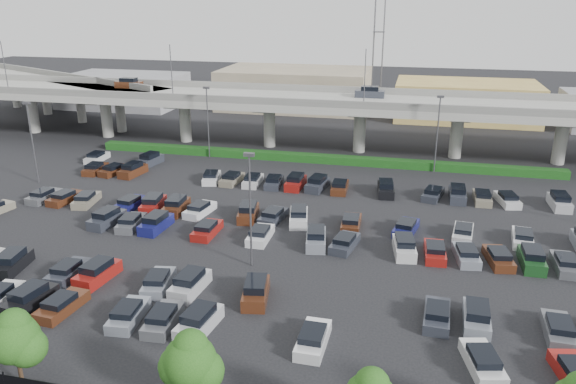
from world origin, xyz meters
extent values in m
plane|color=black|center=(0.00, 0.00, 0.00)|extent=(280.00, 280.00, 0.00)
cube|color=gray|center=(0.00, 32.00, 7.25)|extent=(150.00, 13.00, 1.10)
cube|color=slate|center=(0.00, 25.75, 8.30)|extent=(150.00, 0.50, 1.00)
cube|color=slate|center=(0.00, 38.25, 8.30)|extent=(150.00, 0.50, 1.00)
cylinder|color=gray|center=(-51.00, 32.00, 3.35)|extent=(1.80, 1.80, 6.70)
cube|color=slate|center=(-51.00, 32.00, 6.50)|extent=(2.60, 9.75, 0.50)
cylinder|color=gray|center=(-37.00, 32.00, 3.35)|extent=(1.80, 1.80, 6.70)
cube|color=slate|center=(-37.00, 32.00, 6.50)|extent=(2.60, 9.75, 0.50)
cylinder|color=gray|center=(-23.00, 32.00, 3.35)|extent=(1.80, 1.80, 6.70)
cube|color=slate|center=(-23.00, 32.00, 6.50)|extent=(2.60, 9.75, 0.50)
cylinder|color=gray|center=(-9.00, 32.00, 3.35)|extent=(1.80, 1.80, 6.70)
cube|color=slate|center=(-9.00, 32.00, 6.50)|extent=(2.60, 9.75, 0.50)
cylinder|color=gray|center=(5.00, 32.00, 3.35)|extent=(1.80, 1.80, 6.70)
cube|color=slate|center=(5.00, 32.00, 6.50)|extent=(2.60, 9.75, 0.50)
cylinder|color=gray|center=(19.00, 32.00, 3.35)|extent=(1.80, 1.80, 6.70)
cube|color=slate|center=(19.00, 32.00, 6.50)|extent=(2.60, 9.75, 0.50)
cylinder|color=gray|center=(33.00, 32.00, 3.35)|extent=(1.80, 1.80, 6.70)
cube|color=slate|center=(33.00, 32.00, 6.50)|extent=(2.60, 9.75, 0.50)
cube|color=#4E2614|center=(-34.00, 35.00, 8.32)|extent=(4.40, 1.82, 1.05)
cube|color=black|center=(-34.00, 35.00, 9.14)|extent=(2.60, 1.60, 0.65)
cube|color=#2F323C|center=(6.00, 35.00, 8.32)|extent=(4.40, 1.82, 1.05)
cube|color=black|center=(6.00, 35.00, 9.14)|extent=(2.60, 1.60, 0.65)
cylinder|color=#4D4D52|center=(-50.00, 25.90, 11.80)|extent=(0.14, 0.14, 8.00)
cylinder|color=#4D4D52|center=(-22.00, 25.90, 11.80)|extent=(0.14, 0.14, 8.00)
cylinder|color=#4D4D52|center=(6.00, 25.90, 11.80)|extent=(0.14, 0.14, 8.00)
cube|color=gray|center=(-52.00, 43.00, 7.25)|extent=(50.93, 30.13, 1.10)
cube|color=slate|center=(-52.00, 43.00, 8.30)|extent=(47.34, 22.43, 1.00)
cylinder|color=gray|center=(-69.22, 51.03, 3.35)|extent=(1.60, 1.60, 6.70)
cylinder|color=gray|center=(-58.34, 45.96, 3.35)|extent=(1.60, 1.60, 6.70)
cylinder|color=gray|center=(-47.47, 40.89, 3.35)|extent=(1.60, 1.60, 6.70)
cylinder|color=gray|center=(-36.59, 35.82, 3.35)|extent=(1.60, 1.60, 6.70)
cube|color=#123910|center=(0.00, 25.00, 0.55)|extent=(66.00, 1.60, 1.10)
cylinder|color=#332316|center=(-9.00, -26.67, 0.98)|extent=(0.26, 0.26, 1.96)
sphere|color=#1D4913|center=(-9.00, -26.67, 3.37)|extent=(3.04, 3.04, 3.04)
sphere|color=#1D4913|center=(-8.29, -26.57, 2.82)|extent=(2.39, 2.39, 2.39)
sphere|color=#1D4913|center=(-9.60, -26.75, 3.04)|extent=(2.39, 2.39, 2.39)
sphere|color=#1D4913|center=(-8.96, -26.55, 4.24)|extent=(2.06, 2.06, 2.06)
sphere|color=#1D4913|center=(2.00, -26.39, 3.39)|extent=(3.07, 3.07, 3.07)
sphere|color=#1D4913|center=(2.71, -26.29, 2.85)|extent=(2.41, 2.41, 2.41)
sphere|color=#1D4913|center=(1.40, -26.47, 3.07)|extent=(2.41, 2.41, 2.41)
sphere|color=#1D4913|center=(2.04, -26.27, 4.27)|extent=(2.08, 2.08, 2.08)
cube|color=black|center=(-14.50, -18.50, 0.53)|extent=(2.44, 4.62, 1.05)
cube|color=black|center=(-14.50, -18.50, 1.34)|extent=(1.96, 2.81, 0.65)
cube|color=#4E2614|center=(-11.75, -18.50, 0.41)|extent=(2.23, 4.55, 0.82)
cube|color=black|center=(-11.75, -18.70, 1.04)|extent=(1.81, 2.44, 0.50)
cube|color=gray|center=(-6.25, -18.50, 0.41)|extent=(2.21, 4.55, 0.82)
cube|color=black|center=(-6.25, -18.70, 1.04)|extent=(1.80, 2.43, 0.50)
cube|color=#52545A|center=(-3.50, -18.50, 0.41)|extent=(2.09, 4.50, 0.82)
cube|color=black|center=(-3.50, -18.70, 1.04)|extent=(1.74, 2.39, 0.50)
cube|color=#B9BABE|center=(-0.75, -18.50, 0.53)|extent=(2.36, 4.59, 1.05)
cube|color=black|center=(-0.75, -18.50, 1.34)|extent=(1.91, 2.78, 0.65)
cube|color=white|center=(7.50, -18.50, 0.41)|extent=(1.91, 4.44, 0.82)
cube|color=black|center=(7.50, -18.70, 1.04)|extent=(1.65, 2.33, 0.50)
cube|color=silver|center=(18.50, -18.50, 0.41)|extent=(2.79, 4.70, 0.82)
cube|color=black|center=(18.50, -18.69, 1.04)|extent=(2.09, 2.61, 0.50)
cube|color=maroon|center=(24.00, -18.50, 0.41)|extent=(2.66, 4.67, 0.82)
cube|color=black|center=(-20.00, -13.50, 0.53)|extent=(2.48, 4.63, 1.05)
cube|color=black|center=(-20.00, -13.50, 1.34)|extent=(1.98, 2.82, 0.65)
cube|color=#2F323C|center=(-14.50, -13.50, 0.41)|extent=(1.86, 4.42, 0.82)
cube|color=black|center=(-14.50, -13.70, 1.04)|extent=(1.62, 2.31, 0.50)
cube|color=maroon|center=(-11.75, -13.50, 0.53)|extent=(2.31, 4.58, 1.05)
cube|color=black|center=(-11.75, -13.50, 1.34)|extent=(1.89, 2.77, 0.65)
cube|color=gray|center=(-6.25, -13.50, 0.41)|extent=(2.50, 4.63, 0.82)
cube|color=black|center=(-6.25, -13.70, 1.04)|extent=(1.95, 2.53, 0.50)
cube|color=#B9BABE|center=(-3.50, -13.50, 0.53)|extent=(2.18, 4.54, 1.05)
cube|color=black|center=(-3.50, -13.50, 1.34)|extent=(1.81, 2.73, 0.65)
cube|color=#4E2614|center=(2.00, -13.50, 0.53)|extent=(2.54, 4.64, 1.05)
cube|color=black|center=(2.00, -13.50, 1.34)|extent=(2.02, 2.83, 0.65)
cube|color=#2F323C|center=(15.75, -13.50, 0.41)|extent=(2.04, 4.49, 0.82)
cube|color=black|center=(15.75, -13.70, 1.04)|extent=(1.72, 2.38, 0.50)
cube|color=gray|center=(18.50, -13.50, 0.53)|extent=(1.99, 4.47, 1.05)
cube|color=black|center=(18.50, -13.50, 1.34)|extent=(1.70, 2.66, 0.65)
cube|color=#52545A|center=(24.00, -13.50, 0.41)|extent=(1.97, 4.46, 0.82)
cube|color=black|center=(24.00, -13.70, 1.04)|extent=(1.68, 2.35, 0.50)
cube|color=#2F323C|center=(-17.25, -2.50, 0.53)|extent=(2.39, 4.60, 1.05)
cube|color=black|center=(-17.25, -2.50, 1.34)|extent=(1.94, 2.79, 0.65)
cube|color=#52545A|center=(-14.50, -2.50, 0.41)|extent=(2.26, 4.56, 0.82)
cube|color=black|center=(-14.50, -2.70, 1.04)|extent=(1.83, 2.45, 0.50)
cube|color=navy|center=(-11.75, -2.50, 0.53)|extent=(2.11, 4.51, 1.05)
cube|color=black|center=(-11.75, -2.50, 1.34)|extent=(1.77, 2.70, 0.65)
cube|color=maroon|center=(-6.25, -2.50, 0.41)|extent=(1.92, 4.44, 0.82)
cube|color=black|center=(-6.25, -2.70, 1.04)|extent=(1.65, 2.34, 0.50)
cube|color=white|center=(-0.75, -2.50, 0.41)|extent=(1.83, 4.41, 0.82)
cube|color=black|center=(-0.75, -2.70, 1.04)|extent=(1.61, 2.30, 0.50)
cube|color=gray|center=(4.75, -2.50, 0.53)|extent=(2.52, 4.64, 1.05)
cube|color=black|center=(4.75, -2.50, 1.34)|extent=(2.01, 2.83, 0.65)
cube|color=#2F323C|center=(7.50, -2.50, 0.41)|extent=(2.58, 4.66, 0.82)
cube|color=black|center=(7.50, -2.70, 1.04)|extent=(1.99, 2.55, 0.50)
cube|color=silver|center=(13.00, -2.50, 0.53)|extent=(2.44, 4.62, 1.05)
cube|color=black|center=(13.00, -2.50, 1.34)|extent=(1.96, 2.81, 0.65)
cube|color=maroon|center=(15.75, -2.50, 0.41)|extent=(2.00, 4.47, 0.82)
cube|color=black|center=(15.75, -2.70, 1.04)|extent=(1.70, 2.37, 0.50)
cube|color=gray|center=(18.50, -2.50, 0.41)|extent=(2.41, 4.61, 0.82)
cube|color=black|center=(18.50, -2.70, 1.04)|extent=(1.91, 2.50, 0.50)
cube|color=#4E2614|center=(21.25, -2.50, 0.41)|extent=(2.53, 4.64, 0.82)
cube|color=black|center=(21.25, -2.70, 1.04)|extent=(1.96, 2.54, 0.50)
cube|color=#19481E|center=(24.00, -2.50, 0.53)|extent=(1.85, 4.41, 1.05)
cube|color=black|center=(24.00, -2.50, 1.34)|extent=(1.62, 2.61, 0.65)
cube|color=#52545A|center=(26.75, -2.50, 0.41)|extent=(1.87, 4.42, 0.82)
cube|color=black|center=(26.75, -2.70, 1.04)|extent=(1.63, 2.32, 0.50)
cube|color=#52545A|center=(-28.25, 2.50, 0.41)|extent=(2.14, 4.52, 0.82)
cube|color=black|center=(-28.25, 2.30, 1.04)|extent=(1.77, 2.41, 0.50)
cube|color=#4E2614|center=(-25.50, 2.50, 0.41)|extent=(2.43, 4.62, 0.82)
cube|color=black|center=(-25.50, 2.30, 1.04)|extent=(1.92, 2.51, 0.50)
cube|color=gray|center=(-22.75, 2.50, 0.41)|extent=(2.48, 4.63, 0.82)
cube|color=black|center=(-22.75, 2.30, 1.04)|extent=(1.94, 2.52, 0.50)
cube|color=navy|center=(-17.25, 2.50, 0.41)|extent=(2.29, 4.57, 0.82)
cube|color=black|center=(-17.25, 2.30, 1.04)|extent=(1.84, 2.46, 0.50)
cube|color=maroon|center=(-14.50, 2.50, 0.53)|extent=(2.38, 4.60, 1.05)
cube|color=black|center=(-14.50, 2.50, 1.34)|extent=(1.93, 2.79, 0.65)
cube|color=#4E2614|center=(-11.75, 2.50, 0.53)|extent=(2.07, 4.50, 1.05)
cube|color=black|center=(-11.75, 2.50, 1.34)|extent=(1.75, 2.69, 0.65)
cube|color=white|center=(-9.00, 2.50, 0.41)|extent=(2.49, 4.63, 0.82)
cube|color=black|center=(-9.00, 2.30, 1.04)|extent=(1.95, 2.52, 0.50)
cube|color=#4E2614|center=(-3.50, 2.50, 0.53)|extent=(2.47, 4.63, 1.05)
cube|color=black|center=(-3.50, 2.50, 1.34)|extent=(1.98, 2.81, 0.65)
cube|color=#2F323C|center=(-0.75, 2.50, 0.41)|extent=(2.46, 4.62, 0.82)
cube|color=black|center=(-0.75, 2.30, 1.04)|extent=(1.93, 2.51, 0.50)
cube|color=white|center=(2.00, 2.50, 0.53)|extent=(2.60, 4.66, 1.05)
cube|color=black|center=(2.00, 2.50, 1.34)|extent=(2.05, 2.85, 0.65)
cube|color=#4E2614|center=(7.50, 2.50, 0.41)|extent=(1.97, 4.46, 0.82)
cube|color=black|center=(7.50, 2.30, 1.04)|extent=(1.68, 2.35, 0.50)
cube|color=navy|center=(13.00, 2.50, 0.41)|extent=(2.67, 4.68, 0.82)
cube|color=black|center=(13.00, 2.30, 1.04)|extent=(2.03, 2.58, 0.50)
cube|color=silver|center=(18.50, 2.50, 0.41)|extent=(2.33, 4.59, 0.82)
cube|color=black|center=(18.50, 2.30, 1.04)|extent=(1.86, 2.47, 0.50)
cube|color=white|center=(24.00, 2.50, 0.41)|extent=(2.25, 4.56, 0.82)
cube|color=black|center=(24.00, 2.30, 1.04)|extent=(1.82, 2.45, 0.50)
cube|color=#4E2614|center=(-28.25, 13.50, 0.41)|extent=(2.13, 4.52, 0.82)
cube|color=black|center=(-28.25, 13.30, 1.04)|extent=(1.76, 2.41, 0.50)
cube|color=#4E2614|center=(-25.50, 13.50, 0.41)|extent=(2.80, 4.70, 0.82)
cube|color=black|center=(-25.50, 13.31, 1.04)|extent=(2.10, 2.61, 0.50)
cube|color=#4E2614|center=(-22.75, 13.50, 0.53)|extent=(2.39, 4.60, 1.05)
cube|color=black|center=(-22.75, 13.50, 1.34)|extent=(1.94, 2.79, 0.65)
cube|color=white|center=(-11.75, 13.50, 0.41)|extent=(2.68, 4.68, 0.82)
cube|color=black|center=(-11.75, 13.30, 1.04)|extent=(2.04, 2.58, 0.50)
cube|color=gray|center=(-9.00, 13.50, 0.41)|extent=(2.17, 4.53, 0.82)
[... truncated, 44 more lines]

